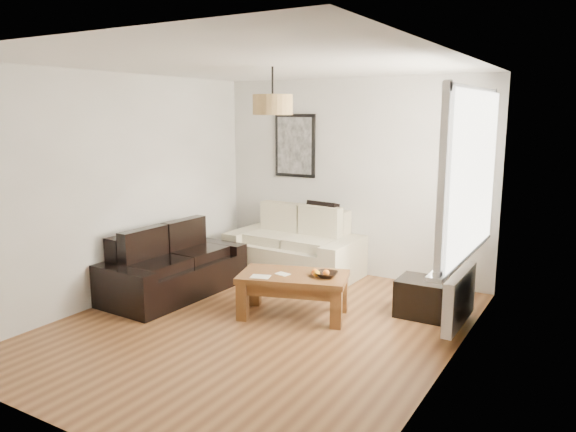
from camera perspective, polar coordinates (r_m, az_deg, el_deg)
The scene contains 21 objects.
floor at distance 5.74m, azimuth -3.12°, elevation -11.32°, with size 4.50×4.50×0.00m, color brown.
ceiling at distance 5.34m, azimuth -3.42°, elevation 15.49°, with size 3.80×4.50×0.00m, color white, non-canonical shape.
wall_back at distance 7.35m, azimuth 6.61°, elevation 3.98°, with size 3.80×0.04×2.60m, color silver, non-canonical shape.
wall_front at distance 3.78m, azimuth -22.71°, elevation -3.19°, with size 3.80×0.04×2.60m, color silver, non-canonical shape.
wall_left at distance 6.64m, azimuth -17.02°, elevation 2.86°, with size 0.04×4.50×2.60m, color silver, non-canonical shape.
wall_right at distance 4.62m, azimuth 16.67°, elevation -0.39°, with size 0.04×4.50×2.60m, color silver, non-canonical shape.
window_bay at distance 5.36m, azimuth 18.55°, elevation 4.23°, with size 0.14×1.90×1.60m, color white, non-canonical shape.
radiator at distance 5.63m, azimuth 17.41°, elevation -8.17°, with size 0.10×0.90×0.52m, color white.
poster at distance 7.67m, azimuth 0.74°, elevation 7.33°, with size 0.62×0.04×0.87m, color black, non-canonical shape.
pendant_shade at distance 5.58m, azimuth -1.61°, elevation 11.50°, with size 0.40×0.40×0.20m, color tan.
loveseat_cream at distance 7.36m, azimuth 0.65°, elevation -2.82°, with size 1.73×0.94×0.86m, color beige, non-canonical shape.
sofa_leather at distance 6.72m, azimuth -11.74°, elevation -4.82°, with size 1.76×0.85×0.76m, color black, non-canonical shape.
coffee_table at distance 5.93m, azimuth 0.57°, elevation -8.21°, with size 1.14×0.62×0.46m, color brown, non-canonical shape.
ottoman at distance 6.09m, azimuth 14.69°, elevation -8.33°, with size 0.71×0.45×0.40m, color black.
cushion_left at distance 7.64m, azimuth -0.73°, elevation -0.03°, with size 0.38×0.12×0.38m, color black.
cushion_right at distance 7.33m, azimuth 3.44°, elevation -0.24°, with size 0.44×0.14×0.44m, color black.
fruit_bowl at distance 5.75m, azimuth 4.07°, elevation -6.10°, with size 0.23×0.23×0.06m, color black.
orange_a at distance 5.74m, azimuth 2.99°, elevation -5.98°, with size 0.07×0.07×0.07m, color orange.
orange_b at distance 5.77m, azimuth 3.98°, elevation -5.91°, with size 0.07×0.07×0.07m, color orange.
orange_c at distance 5.78m, azimuth 2.82°, elevation -5.87°, with size 0.07×0.07×0.07m, color orange.
papers at distance 5.76m, azimuth -2.88°, elevation -6.31°, with size 0.20×0.14×0.01m, color silver.
Camera 1 is at (2.98, -4.41, 2.16)m, focal length 34.19 mm.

